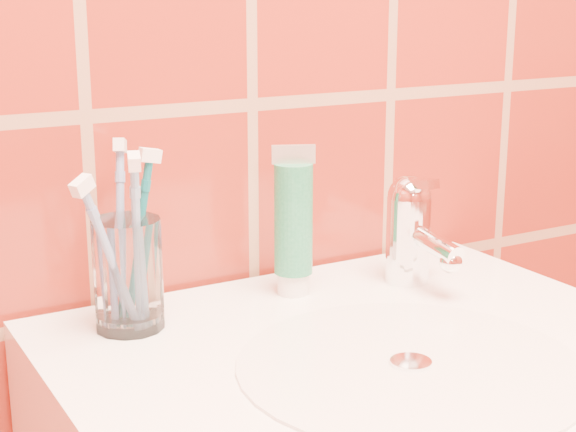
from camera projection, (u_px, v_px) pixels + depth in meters
glass_tumbler at (128, 274)px, 0.83m from camera, size 0.07×0.07×0.11m
toothpaste_tube at (293, 225)px, 0.92m from camera, size 0.04×0.04×0.16m
faucet at (411, 226)px, 0.95m from camera, size 0.05×0.11×0.12m
toothbrush_0 at (137, 245)px, 0.80m from camera, size 0.06×0.10×0.19m
toothbrush_1 at (111, 258)px, 0.79m from camera, size 0.14×0.12×0.17m
toothbrush_2 at (120, 233)px, 0.84m from camera, size 0.10×0.13×0.19m
toothbrush_3 at (138, 238)px, 0.83m from camera, size 0.06×0.06×0.18m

